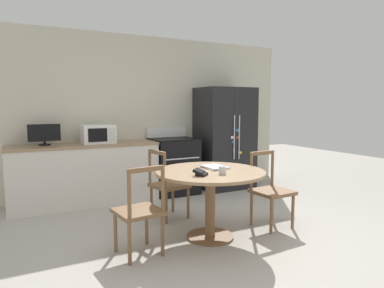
{
  "coord_description": "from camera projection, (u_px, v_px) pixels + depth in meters",
  "views": [
    {
      "loc": [
        -2.05,
        -2.87,
        1.46
      ],
      "look_at": [
        0.05,
        1.15,
        0.95
      ],
      "focal_mm": 32.0,
      "sensor_mm": 36.0,
      "label": 1
    }
  ],
  "objects": [
    {
      "name": "mail_stack",
      "position": [
        215.0,
        167.0,
        3.86
      ],
      "size": [
        0.25,
        0.32,
        0.02
      ],
      "color": "white",
      "rests_on": "dining_table"
    },
    {
      "name": "oven_range",
      "position": [
        174.0,
        165.0,
        5.7
      ],
      "size": [
        0.71,
        0.68,
        1.08
      ],
      "color": "black",
      "rests_on": "ground_plane"
    },
    {
      "name": "candle_glass",
      "position": [
        222.0,
        171.0,
        3.54
      ],
      "size": [
        0.08,
        0.08,
        0.08
      ],
      "color": "silver",
      "rests_on": "dining_table"
    },
    {
      "name": "countertop_tv",
      "position": [
        44.0,
        134.0,
        4.82
      ],
      "size": [
        0.43,
        0.16,
        0.3
      ],
      "color": "black",
      "rests_on": "kitchen_counter"
    },
    {
      "name": "dining_chair_right",
      "position": [
        271.0,
        191.0,
        4.13
      ],
      "size": [
        0.44,
        0.44,
        0.9
      ],
      "rotation": [
        0.0,
        0.0,
        3.19
      ],
      "color": "brown",
      "rests_on": "ground_plane"
    },
    {
      "name": "wallet",
      "position": [
        200.0,
        173.0,
        3.46
      ],
      "size": [
        0.17,
        0.17,
        0.07
      ],
      "color": "black",
      "rests_on": "dining_table"
    },
    {
      "name": "kitchen_counter",
      "position": [
        85.0,
        174.0,
        5.08
      ],
      "size": [
        2.13,
        0.64,
        0.9
      ],
      "color": "silver",
      "rests_on": "ground_plane"
    },
    {
      "name": "microwave",
      "position": [
        98.0,
        134.0,
        5.09
      ],
      "size": [
        0.47,
        0.35,
        0.28
      ],
      "color": "white",
      "rests_on": "kitchen_counter"
    },
    {
      "name": "ground_plane",
      "position": [
        238.0,
        244.0,
        3.63
      ],
      "size": [
        14.0,
        14.0,
        0.0
      ],
      "primitive_type": "plane",
      "color": "#B2ADA3"
    },
    {
      "name": "dining_table",
      "position": [
        210.0,
        184.0,
        3.74
      ],
      "size": [
        1.19,
        1.19,
        0.76
      ],
      "color": "#997551",
      "rests_on": "ground_plane"
    },
    {
      "name": "dining_chair_left",
      "position": [
        140.0,
        212.0,
        3.32
      ],
      "size": [
        0.46,
        0.46,
        0.9
      ],
      "rotation": [
        0.0,
        0.0,
        6.39
      ],
      "color": "brown",
      "rests_on": "ground_plane"
    },
    {
      "name": "back_wall",
      "position": [
        149.0,
        115.0,
        5.82
      ],
      "size": [
        5.2,
        0.1,
        2.6
      ],
      "color": "beige",
      "rests_on": "ground_plane"
    },
    {
      "name": "dining_chair_far",
      "position": [
        168.0,
        185.0,
        4.42
      ],
      "size": [
        0.49,
        0.49,
        0.9
      ],
      "rotation": [
        0.0,
        0.0,
        4.91
      ],
      "color": "brown",
      "rests_on": "ground_plane"
    },
    {
      "name": "refrigerator",
      "position": [
        225.0,
        138.0,
        6.08
      ],
      "size": [
        0.92,
        0.74,
        1.77
      ],
      "color": "black",
      "rests_on": "ground_plane"
    }
  ]
}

